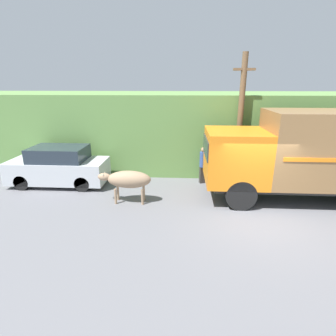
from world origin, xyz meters
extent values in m
plane|color=slate|center=(0.00, 0.00, 0.00)|extent=(60.00, 60.00, 0.00)
cube|color=#608C47|center=(0.00, 7.16, 1.96)|extent=(32.00, 6.92, 3.91)
cube|color=#B2BCAD|center=(-6.87, 5.23, 1.60)|extent=(4.32, 2.40, 3.20)
cube|color=#4C4742|center=(-6.87, 5.23, 3.28)|extent=(4.62, 2.70, 0.16)
cube|color=#2D2D2D|center=(2.03, 1.55, 0.65)|extent=(6.88, 1.92, 0.18)
cube|color=orange|center=(-0.58, 1.55, 1.74)|extent=(2.24, 2.40, 1.99)
cube|color=#232D38|center=(-1.72, 1.55, 2.09)|extent=(0.04, 2.04, 0.70)
cylinder|color=black|center=(-0.47, 0.61, 0.56)|extent=(1.12, 0.53, 1.12)
ellipsoid|color=#9E7F60|center=(-4.62, 0.85, 0.95)|extent=(1.66, 0.67, 0.67)
ellipsoid|color=#9E7F60|center=(-5.58, 0.85, 1.03)|extent=(0.50, 0.29, 0.29)
cone|color=#B7AD93|center=(-5.58, 0.73, 1.17)|extent=(0.06, 0.06, 0.11)
cone|color=#B7AD93|center=(-5.58, 0.96, 1.17)|extent=(0.06, 0.06, 0.11)
cylinder|color=#9E7F60|center=(-5.14, 0.66, 0.31)|extent=(0.09, 0.09, 0.61)
cylinder|color=#9E7F60|center=(-5.14, 1.03, 0.31)|extent=(0.09, 0.09, 0.61)
cylinder|color=#9E7F60|center=(-4.11, 0.66, 0.31)|extent=(0.09, 0.09, 0.61)
cylinder|color=#9E7F60|center=(-4.11, 1.03, 0.31)|extent=(0.09, 0.09, 0.61)
cube|color=silver|center=(-8.21, 2.55, 0.67)|extent=(4.31, 1.71, 0.97)
cube|color=#232D38|center=(-8.10, 2.55, 1.46)|extent=(2.37, 1.57, 0.61)
cylinder|color=black|center=(-9.55, 1.83, 0.33)|extent=(0.66, 0.27, 0.66)
cylinder|color=black|center=(-6.87, 1.83, 0.33)|extent=(0.66, 0.27, 0.66)
cube|color=#38332D|center=(-1.68, 3.13, 0.39)|extent=(0.31, 0.25, 0.79)
cylinder|color=#334C8C|center=(-1.68, 3.13, 1.13)|extent=(0.40, 0.40, 0.68)
sphere|color=#A87A56|center=(-1.68, 3.13, 1.58)|extent=(0.23, 0.23, 0.23)
cylinder|color=brown|center=(-0.12, 3.37, 2.83)|extent=(0.25, 0.25, 5.66)
cube|color=brown|center=(-0.12, 3.37, 4.98)|extent=(0.90, 0.20, 0.10)
camera|label=1|loc=(-2.58, -8.38, 4.42)|focal=28.00mm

